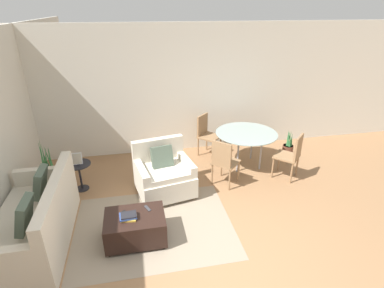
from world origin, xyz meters
The scene contains 17 objects.
ground_plane centered at (0.00, 0.00, 0.00)m, with size 20.00×20.00×0.00m, color #936B47.
wall_back centered at (0.00, 3.53, 1.38)m, with size 12.00×0.06×2.75m.
area_rug centered at (-0.64, 0.90, 0.00)m, with size 2.34×1.82×0.01m.
couch centered at (-2.24, 0.88, 0.32)m, with size 0.92×1.88×0.94m.
armchair centered at (-0.38, 1.78, 0.36)m, with size 1.06×0.98×0.92m.
ottoman centered at (-0.90, 0.67, 0.23)m, with size 0.83×0.58×0.41m.
book_stack centered at (-0.98, 0.63, 0.45)m, with size 0.24×0.20×0.06m.
tv_remote_primary centered at (-0.72, 0.80, 0.42)m, with size 0.10×0.15×0.01m.
tv_remote_secondary centered at (-1.01, 0.74, 0.42)m, with size 0.12×0.17×0.01m.
potted_plant centered at (-2.34, 2.24, 0.26)m, with size 0.33×0.33×1.01m.
side_table centered at (-1.83, 2.17, 0.37)m, with size 0.43×0.43×0.52m.
picture_frame centered at (-1.83, 2.17, 0.62)m, with size 0.17×0.07×0.21m.
dining_table centered at (1.37, 2.48, 0.65)m, with size 1.23×1.23×0.72m.
dining_chair_near_left centered at (0.71, 1.82, 0.52)m, with size 0.59×0.59×0.90m.
dining_chair_near_right centered at (2.04, 1.82, 0.52)m, with size 0.59×0.59×0.90m.
dining_chair_far_left centered at (0.71, 3.14, 0.52)m, with size 0.59×0.59×0.90m.
potted_plant_small centered at (2.46, 2.68, 0.20)m, with size 0.23×0.23×0.61m.
Camera 1 is at (-0.77, -2.72, 3.03)m, focal length 28.00 mm.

